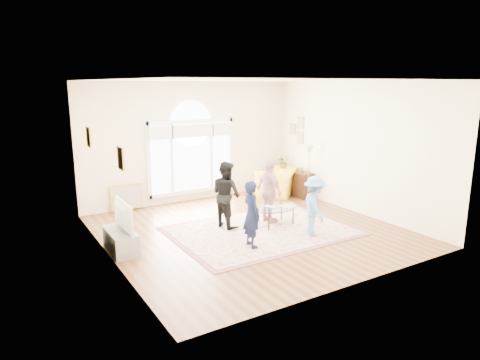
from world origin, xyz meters
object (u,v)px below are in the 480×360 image
area_rug (261,231)px  television (120,216)px  coffee_table (276,208)px  armchair (277,182)px  tv_console (121,241)px

area_rug → television: 3.04m
television → area_rug: bearing=-8.6°
coffee_table → armchair: (1.64, 2.17, -0.01)m
area_rug → armchair: bearing=47.7°
area_rug → armchair: armchair is taller
television → coffee_table: bearing=-4.5°
television → armchair: 5.41m
area_rug → armchair: 3.19m
tv_console → area_rug: bearing=-8.5°
area_rug → coffee_table: (0.49, 0.17, 0.39)m
coffee_table → armchair: armchair is taller
television → armchair: television is taller
coffee_table → area_rug: bearing=-165.0°
area_rug → armchair: size_ratio=3.03×
tv_console → coffee_table: (3.43, -0.27, 0.19)m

